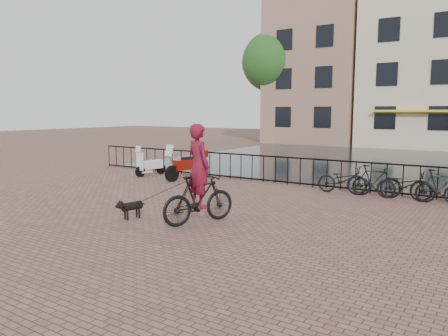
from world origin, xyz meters
The scene contains 14 objects.
ground centered at (0.00, 0.00, 0.00)m, with size 100.00×100.00×0.00m, color brown.
canal_water centered at (0.00, 17.30, 0.00)m, with size 20.00×20.00×0.00m, color black.
railing centered at (0.00, 8.00, 0.50)m, with size 20.00×0.05×1.02m.
canal_house_left centered at (-7.50, 30.00, 6.40)m, with size 7.50×9.00×12.80m.
canal_house_mid centered at (0.50, 30.00, 5.90)m, with size 8.00×9.50×11.80m.
tree_far_left centered at (-11.00, 27.00, 6.73)m, with size 5.04×5.04×9.27m.
cyclist centered at (0.11, 1.74, 1.06)m, with size 1.30×2.12×2.80m.
dog centered at (-1.56, 1.16, 0.26)m, with size 0.40×0.80×0.51m.
motorcycle centered at (-4.31, 6.90, 0.73)m, with size 0.85×2.09×1.45m.
scooter centered at (-6.25, 6.90, 0.66)m, with size 0.60×1.46×1.31m.
parked_bike_0 centered at (1.80, 7.40, 0.45)m, with size 0.60×1.72×0.90m, color black.
parked_bike_1 centered at (2.75, 7.40, 0.50)m, with size 0.47×1.66×1.00m, color black.
parked_bike_2 centered at (3.70, 7.40, 0.45)m, with size 0.60×1.72×0.90m, color black.
parked_bike_3 centered at (4.65, 7.40, 0.50)m, with size 0.47×1.66×1.00m, color black.
Camera 1 is at (6.28, -6.52, 2.71)m, focal length 35.00 mm.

